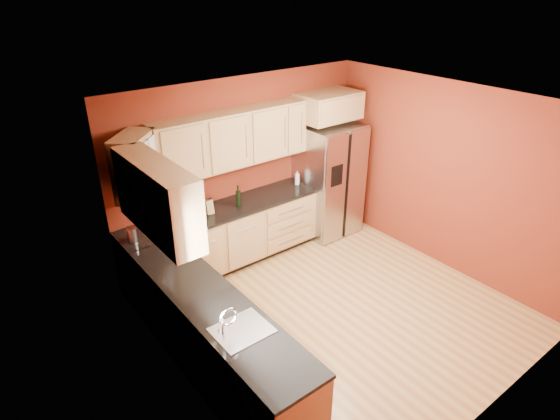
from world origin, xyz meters
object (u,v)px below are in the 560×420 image
at_px(canister_left, 132,235).
at_px(knife_block, 209,207).
at_px(wine_bottle_a, 200,205).
at_px(refrigerator, 328,179).
at_px(soap_dispenser, 297,178).

bearing_deg(canister_left, knife_block, 3.96).
bearing_deg(knife_block, wine_bottle_a, -164.44).
height_order(refrigerator, canister_left, refrigerator).
relative_size(refrigerator, soap_dispenser, 8.59).
bearing_deg(canister_left, soap_dispenser, 2.35).
bearing_deg(canister_left, wine_bottle_a, 2.92).
xyz_separation_m(refrigerator, canister_left, (-3.20, -0.00, 0.12)).
height_order(canister_left, wine_bottle_a, wine_bottle_a).
bearing_deg(wine_bottle_a, refrigerator, -1.15).
xyz_separation_m(refrigerator, wine_bottle_a, (-2.25, 0.05, 0.21)).
relative_size(wine_bottle_a, knife_block, 1.86).
height_order(refrigerator, soap_dispenser, refrigerator).
relative_size(refrigerator, knife_block, 9.21).
xyz_separation_m(refrigerator, soap_dispenser, (-0.55, 0.10, 0.13)).
height_order(knife_block, soap_dispenser, soap_dispenser).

